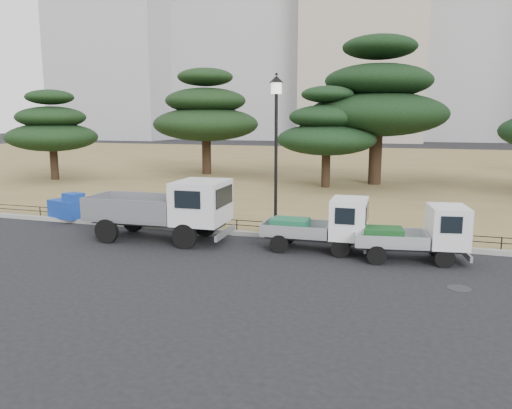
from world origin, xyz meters
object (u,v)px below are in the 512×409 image
(truck_kei_rear, at_px, (419,233))
(truck_kei_front, at_px, (323,224))
(truck_large, at_px, (166,207))
(street_lamp, at_px, (276,128))
(tarp_pile, at_px, (71,207))

(truck_kei_rear, bearing_deg, truck_kei_front, 165.93)
(truck_large, bearing_deg, truck_kei_rear, -2.22)
(street_lamp, height_order, tarp_pile, street_lamp)
(truck_large, distance_m, street_lamp, 4.79)
(truck_large, relative_size, tarp_pile, 2.74)
(truck_kei_front, distance_m, tarp_pile, 11.21)
(truck_large, relative_size, truck_kei_front, 1.50)
(truck_kei_rear, bearing_deg, tarp_pile, 163.18)
(truck_kei_rear, xyz_separation_m, street_lamp, (-5.01, 1.78, 3.09))
(truck_kei_front, height_order, truck_kei_rear, truck_kei_front)
(truck_large, relative_size, street_lamp, 0.90)
(truck_large, height_order, truck_kei_rear, truck_large)
(truck_kei_front, xyz_separation_m, street_lamp, (-2.04, 1.53, 3.06))
(truck_kei_front, bearing_deg, tarp_pile, 170.00)
(truck_large, bearing_deg, street_lamp, 25.18)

